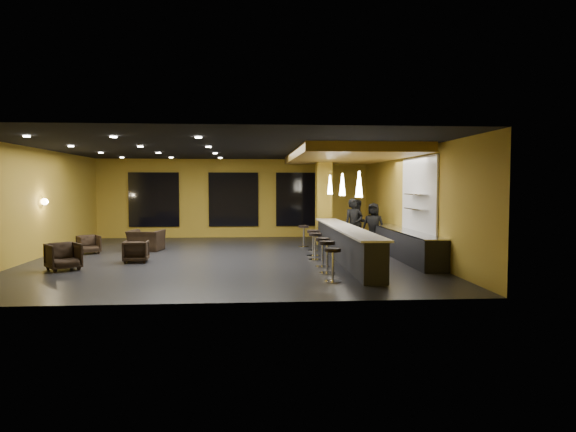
{
  "coord_description": "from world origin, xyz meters",
  "views": [
    {
      "loc": [
        0.74,
        -16.56,
        2.31
      ],
      "look_at": [
        2.0,
        0.5,
        1.3
      ],
      "focal_mm": 32.0,
      "sensor_mm": 36.0,
      "label": 1
    }
  ],
  "objects": [
    {
      "name": "tile_backsplash",
      "position": [
        5.96,
        -1.0,
        2.0
      ],
      "size": [
        0.06,
        3.2,
        2.4
      ],
      "primitive_type": "cube",
      "color": "white",
      "rests_on": "wall_right"
    },
    {
      "name": "bar_stool_5",
      "position": [
        2.96,
        1.41,
        0.47
      ],
      "size": [
        0.37,
        0.37,
        0.73
      ],
      "rotation": [
        0.0,
        0.0,
        -0.15
      ],
      "color": "silver",
      "rests_on": "floor"
    },
    {
      "name": "prep_top",
      "position": [
        5.65,
        -0.5,
        0.89
      ],
      "size": [
        0.72,
        6.0,
        0.03
      ],
      "primitive_type": "cube",
      "color": "silver",
      "rests_on": "prep_counter"
    },
    {
      "name": "armchair_a",
      "position": [
        -4.37,
        -2.21,
        0.38
      ],
      "size": [
        1.13,
        1.14,
        0.75
      ],
      "primitive_type": "imported",
      "rotation": [
        0.0,
        0.0,
        0.63
      ],
      "color": "black",
      "rests_on": "floor"
    },
    {
      "name": "armchair_c",
      "position": [
        -4.74,
        1.22,
        0.32
      ],
      "size": [
        0.94,
        0.94,
        0.63
      ],
      "primitive_type": "imported",
      "rotation": [
        0.0,
        0.0,
        0.55
      ],
      "color": "black",
      "rests_on": "floor"
    },
    {
      "name": "wood_soffit",
      "position": [
        4.0,
        1.0,
        3.36
      ],
      "size": [
        3.6,
        8.0,
        0.28
      ],
      "primitive_type": "cube",
      "color": "olive",
      "rests_on": "ceiling"
    },
    {
      "name": "wall_sconce",
      "position": [
        -5.88,
        0.5,
        1.8
      ],
      "size": [
        0.22,
        0.22,
        0.22
      ],
      "primitive_type": "sphere",
      "color": "#FFE5B2",
      "rests_on": "wall_left"
    },
    {
      "name": "wall_right",
      "position": [
        6.05,
        0.0,
        1.75
      ],
      "size": [
        0.1,
        13.0,
        3.5
      ],
      "primitive_type": "cube",
      "color": "olive",
      "rests_on": "floor"
    },
    {
      "name": "pendant_2",
      "position": [
        3.65,
        2.0,
        2.35
      ],
      "size": [
        0.2,
        0.2,
        0.7
      ],
      "primitive_type": "cone",
      "color": "white",
      "rests_on": "wood_soffit"
    },
    {
      "name": "window_center",
      "position": [
        0.0,
        6.44,
        1.7
      ],
      "size": [
        2.2,
        0.06,
        2.4
      ],
      "primitive_type": "cube",
      "color": "black",
      "rests_on": "wall_back"
    },
    {
      "name": "staff_a",
      "position": [
        4.4,
        1.35,
        0.93
      ],
      "size": [
        0.74,
        0.55,
        1.86
      ],
      "primitive_type": "imported",
      "rotation": [
        0.0,
        0.0,
        0.17
      ],
      "color": "black",
      "rests_on": "floor"
    },
    {
      "name": "bar_top",
      "position": [
        3.65,
        -1.0,
        1.02
      ],
      "size": [
        0.78,
        8.1,
        0.05
      ],
      "primitive_type": "cube",
      "color": "white",
      "rests_on": "bar_counter"
    },
    {
      "name": "staff_c",
      "position": [
        5.25,
        1.93,
        0.84
      ],
      "size": [
        0.97,
        0.83,
        1.68
      ],
      "primitive_type": "imported",
      "rotation": [
        0.0,
        0.0,
        -0.43
      ],
      "color": "black",
      "rests_on": "floor"
    },
    {
      "name": "bar_stool_2",
      "position": [
        2.78,
        -2.24,
        0.54
      ],
      "size": [
        0.42,
        0.42,
        0.84
      ],
      "rotation": [
        0.0,
        0.0,
        0.33
      ],
      "color": "silver",
      "rests_on": "floor"
    },
    {
      "name": "wall_front",
      "position": [
        0.0,
        -6.55,
        1.75
      ],
      "size": [
        12.0,
        0.1,
        3.5
      ],
      "primitive_type": "cube",
      "color": "olive",
      "rests_on": "floor"
    },
    {
      "name": "bar_stool_1",
      "position": [
        2.75,
        -3.32,
        0.55
      ],
      "size": [
        0.44,
        0.44,
        0.86
      ],
      "rotation": [
        0.0,
        0.0,
        0.11
      ],
      "color": "silver",
      "rests_on": "floor"
    },
    {
      "name": "window_left",
      "position": [
        -3.5,
        6.44,
        1.7
      ],
      "size": [
        2.2,
        0.06,
        2.4
      ],
      "primitive_type": "cube",
      "color": "black",
      "rests_on": "wall_back"
    },
    {
      "name": "pendant_1",
      "position": [
        3.65,
        -0.5,
        2.35
      ],
      "size": [
        0.2,
        0.2,
        0.7
      ],
      "primitive_type": "cone",
      "color": "white",
      "rests_on": "wood_soffit"
    },
    {
      "name": "armchair_b",
      "position": [
        -2.71,
        -0.87,
        0.33
      ],
      "size": [
        0.75,
        0.77,
        0.66
      ],
      "primitive_type": "imported",
      "rotation": [
        0.0,
        0.0,
        3.21
      ],
      "color": "black",
      "rests_on": "floor"
    },
    {
      "name": "prep_counter",
      "position": [
        5.65,
        -0.5,
        0.43
      ],
      "size": [
        0.7,
        6.0,
        0.86
      ],
      "primitive_type": "cube",
      "color": "black",
      "rests_on": "floor"
    },
    {
      "name": "ceiling",
      "position": [
        0.0,
        0.0,
        3.55
      ],
      "size": [
        12.0,
        13.0,
        0.1
      ],
      "primitive_type": "cube",
      "color": "black"
    },
    {
      "name": "bar_stool_6",
      "position": [
        2.74,
        2.52,
        0.53
      ],
      "size": [
        0.42,
        0.42,
        0.82
      ],
      "rotation": [
        0.0,
        0.0,
        0.27
      ],
      "color": "silver",
      "rests_on": "floor"
    },
    {
      "name": "staff_b",
      "position": [
        4.84,
        2.62,
        0.89
      ],
      "size": [
        0.88,
        0.69,
        1.78
      ],
      "primitive_type": "imported",
      "rotation": [
        0.0,
        0.0,
        0.02
      ],
      "color": "black",
      "rests_on": "floor"
    },
    {
      "name": "wall_shelf_upper",
      "position": [
        5.82,
        -1.2,
        2.05
      ],
      "size": [
        0.3,
        1.5,
        0.03
      ],
      "primitive_type": "cube",
      "color": "silver",
      "rests_on": "wall_right"
    },
    {
      "name": "bar_stool_3",
      "position": [
        2.75,
        -0.88,
        0.54
      ],
      "size": [
        0.43,
        0.43,
        0.85
      ],
      "rotation": [
        0.0,
        0.0,
        0.2
      ],
      "color": "silver",
      "rests_on": "floor"
    },
    {
      "name": "window_right",
      "position": [
        3.0,
        6.44,
        1.7
      ],
      "size": [
        2.2,
        0.06,
        2.4
      ],
      "primitive_type": "cube",
      "color": "black",
      "rests_on": "wall_back"
    },
    {
      "name": "pendant_0",
      "position": [
        3.65,
        -3.0,
        2.35
      ],
      "size": [
        0.2,
        0.2,
        0.7
      ],
      "primitive_type": "cone",
      "color": "white",
      "rests_on": "wood_soffit"
    },
    {
      "name": "bar_counter",
      "position": [
        3.65,
        -1.0,
        0.5
      ],
      "size": [
        0.6,
        8.0,
        1.0
      ],
      "primitive_type": "cube",
      "color": "black",
      "rests_on": "floor"
    },
    {
      "name": "wall_left",
      "position": [
        -6.05,
        0.0,
        1.75
      ],
      "size": [
        0.1,
        13.0,
        3.5
      ],
      "primitive_type": "cube",
      "color": "olive",
      "rests_on": "floor"
    },
    {
      "name": "bar_stool_4",
      "position": [
        2.8,
        0.02,
        0.55
      ],
      "size": [
        0.44,
        0.44,
        0.86
      ],
      "rotation": [
        0.0,
        0.0,
        -0.15
      ],
      "color": "silver",
      "rests_on": "floor"
    },
    {
      "name": "wall_back",
      "position": [
        0.0,
        6.55,
        1.75
      ],
      "size": [
        12.0,
        0.1,
        3.5
      ],
      "primitive_type": "cube",
      "color": "olive",
      "rests_on": "floor"
    },
    {
      "name": "column",
      "position": [
        3.65,
        3.6,
        1.75
      ],
      "size": [
        0.6,
        0.6,
        3.5
      ],
      "primitive_type": "cube",
      "color": "olive",
      "rests_on": "floor"
    },
    {
      "name": "bar_stool_0",
      "position": [
        2.7,
        -4.49,
        0.53
      ],
      "size": [
        0.42,
        0.42,
        0.82
      ],
      "rotation": [
        0.0,
        0.0,
        0.4
      ],
      "color": "silver",
      "rests_on": "floor"
    },
    {
      "name": "armchair_d",
      "position": [
        -2.97,
        1.94,
        0.37
      ],
      "size": [
        1.29,
        1.18,
        0.73
      ],
      "primitive_type": "imported",
      "rotation": [
        0.0,
        0.0,
        2.94
      ],
      "color": "black",
      "rests_on": "floor"
    },
    {
      "name": "floor",
      "position": [
        0.0,
        0.0,
        -0.05
      ],
      "size": [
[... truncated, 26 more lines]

